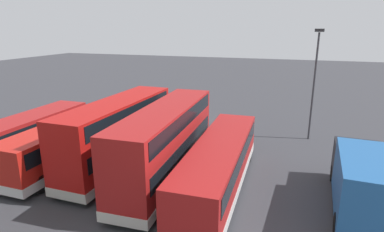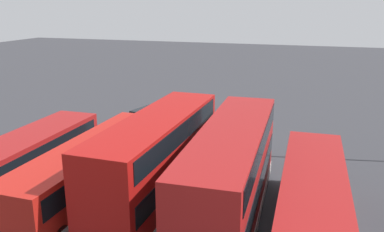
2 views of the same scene
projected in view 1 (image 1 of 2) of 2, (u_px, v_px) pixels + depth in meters
name	position (u px, v px, depth m)	size (l,w,h in m)	color
ground_plane	(179.00, 122.00, 31.65)	(140.00, 140.00, 0.00)	#38383D
bus_single_deck_near_end	(219.00, 164.00, 17.98)	(2.87, 12.10, 2.95)	#A51919
bus_double_decker_second	(166.00, 141.00, 19.30)	(3.02, 11.81, 4.55)	#A51919
bus_double_decker_third	(119.00, 132.00, 20.97)	(2.78, 10.86, 4.55)	#B71411
bus_single_deck_fourth	(74.00, 139.00, 22.07)	(2.72, 11.67, 2.95)	red
bus_single_deck_fifth	(30.00, 134.00, 23.19)	(2.68, 10.14, 2.95)	#A51919
box_truck_blue	(362.00, 179.00, 16.04)	(2.89, 7.62, 3.20)	#235999
car_hatchback_silver	(132.00, 108.00, 34.39)	(2.79, 4.53, 1.43)	#A5D14C
lamp_post_tall	(315.00, 78.00, 25.48)	(0.70, 0.30, 9.03)	#38383D
waste_bin_yellow	(183.00, 121.00, 30.18)	(0.60, 0.60, 0.95)	yellow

